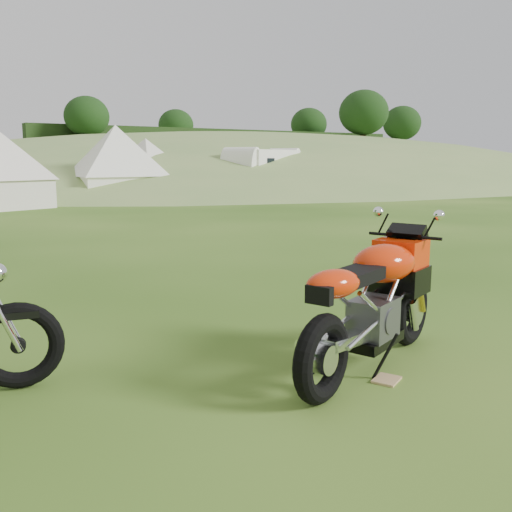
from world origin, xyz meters
TOP-DOWN VIEW (x-y plane):
  - ground at (0.00, 0.00)m, footprint 120.00×120.00m
  - hillside at (24.00, 40.00)m, footprint 80.00×64.00m
  - hedgerow at (24.00, 40.00)m, footprint 36.00×1.20m
  - sport_motorcycle at (0.08, -1.12)m, footprint 2.32×1.30m
  - plywood_board at (-0.01, -1.39)m, footprint 0.29×0.27m
  - tent_mid at (5.53, 19.90)m, footprint 3.64×3.64m
  - tent_right at (7.87, 22.20)m, footprint 4.13×4.13m
  - caravan at (12.99, 19.47)m, footprint 5.27×3.86m

SIDE VIEW (x-z plane):
  - ground at x=0.00m, z-range 0.00..0.00m
  - hillside at x=24.00m, z-range -4.00..4.00m
  - hedgerow at x=24.00m, z-range -4.30..4.30m
  - plywood_board at x=-0.01m, z-range 0.00..0.02m
  - sport_motorcycle at x=0.08m, z-range 0.00..1.36m
  - caravan at x=12.99m, z-range 0.00..2.25m
  - tent_right at x=7.87m, z-range 0.00..2.70m
  - tent_mid at x=5.53m, z-range 0.00..2.97m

